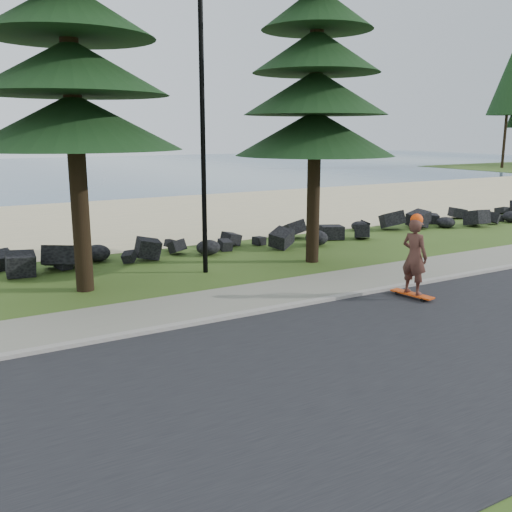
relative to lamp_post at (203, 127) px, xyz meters
The scene contains 9 objects.
ground 5.23m from the lamp_post, 90.00° to the right, with size 160.00×160.00×0.00m, color #344F18.
road 8.74m from the lamp_post, 90.00° to the right, with size 160.00×7.00×0.02m, color black.
kerb 5.79m from the lamp_post, 90.00° to the right, with size 160.00×0.20×0.10m, color gray.
sidewalk 5.08m from the lamp_post, 90.00° to the right, with size 160.00×2.00×0.08m, color gray.
beach_sand 12.03m from the lamp_post, 90.00° to the left, with size 160.00×15.00×0.01m, color beige.
ocean 47.98m from the lamp_post, 90.00° to the left, with size 160.00×58.00×0.01m, color #3E5C76.
seawall_boulders 4.78m from the lamp_post, 90.00° to the left, with size 60.00×2.40×1.10m, color black, non-canonical shape.
lamp_post is the anchor object (origin of this frame).
skateboarder 6.69m from the lamp_post, 56.15° to the right, with size 0.56×1.15×2.08m.
Camera 1 is at (-6.71, -11.51, 4.03)m, focal length 40.00 mm.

